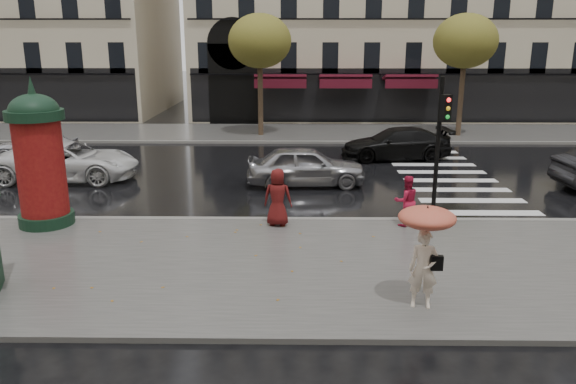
{
  "coord_description": "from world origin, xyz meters",
  "views": [
    {
      "loc": [
        -0.07,
        -13.11,
        5.42
      ],
      "look_at": [
        -0.26,
        1.5,
        1.37
      ],
      "focal_mm": 35.0,
      "sensor_mm": 36.0,
      "label": 1
    }
  ],
  "objects_px": {
    "morris_column": "(39,155)",
    "car_black": "(396,144)",
    "car_white": "(67,161)",
    "man_burgundy": "(278,197)",
    "car_silver": "(306,166)",
    "car_far_silver": "(37,144)",
    "traffic_light": "(440,137)",
    "woman_red": "(406,201)",
    "woman_umbrella": "(426,240)"
  },
  "relations": [
    {
      "from": "car_silver",
      "to": "car_black",
      "type": "bearing_deg",
      "value": -44.49
    },
    {
      "from": "car_white",
      "to": "car_far_silver",
      "type": "distance_m",
      "value": 5.14
    },
    {
      "from": "woman_umbrella",
      "to": "car_black",
      "type": "relative_size",
      "value": 0.44
    },
    {
      "from": "morris_column",
      "to": "man_burgundy",
      "type": "bearing_deg",
      "value": 0.0
    },
    {
      "from": "woman_umbrella",
      "to": "car_black",
      "type": "xyz_separation_m",
      "value": [
        2.0,
        14.84,
        -0.83
      ]
    },
    {
      "from": "car_white",
      "to": "car_black",
      "type": "relative_size",
      "value": 1.1
    },
    {
      "from": "woman_umbrella",
      "to": "woman_red",
      "type": "relative_size",
      "value": 1.46
    },
    {
      "from": "woman_umbrella",
      "to": "traffic_light",
      "type": "relative_size",
      "value": 0.51
    },
    {
      "from": "woman_umbrella",
      "to": "woman_red",
      "type": "bearing_deg",
      "value": 83.02
    },
    {
      "from": "traffic_light",
      "to": "man_burgundy",
      "type": "bearing_deg",
      "value": -176.98
    },
    {
      "from": "woman_umbrella",
      "to": "woman_red",
      "type": "distance_m",
      "value": 5.16
    },
    {
      "from": "woman_red",
      "to": "car_far_silver",
      "type": "relative_size",
      "value": 0.41
    },
    {
      "from": "morris_column",
      "to": "car_black",
      "type": "bearing_deg",
      "value": 39.47
    },
    {
      "from": "woman_umbrella",
      "to": "car_silver",
      "type": "relative_size",
      "value": 0.49
    },
    {
      "from": "man_burgundy",
      "to": "car_far_silver",
      "type": "xyz_separation_m",
      "value": [
        -11.44,
        9.84,
        -0.34
      ]
    },
    {
      "from": "car_white",
      "to": "woman_umbrella",
      "type": "bearing_deg",
      "value": -133.96
    },
    {
      "from": "woman_red",
      "to": "traffic_light",
      "type": "bearing_deg",
      "value": -176.11
    },
    {
      "from": "car_white",
      "to": "car_black",
      "type": "bearing_deg",
      "value": -74.01
    },
    {
      "from": "woman_umbrella",
      "to": "man_burgundy",
      "type": "height_order",
      "value": "woman_umbrella"
    },
    {
      "from": "car_white",
      "to": "car_far_silver",
      "type": "relative_size",
      "value": 1.48
    },
    {
      "from": "traffic_light",
      "to": "morris_column",
      "type": "bearing_deg",
      "value": -178.78
    },
    {
      "from": "car_black",
      "to": "car_far_silver",
      "type": "bearing_deg",
      "value": -96.55
    },
    {
      "from": "woman_umbrella",
      "to": "car_white",
      "type": "distance_m",
      "value": 15.77
    },
    {
      "from": "car_silver",
      "to": "traffic_light",
      "type": "bearing_deg",
      "value": -145.36
    },
    {
      "from": "woman_umbrella",
      "to": "traffic_light",
      "type": "xyz_separation_m",
      "value": [
        1.52,
        5.32,
        1.14
      ]
    },
    {
      "from": "car_silver",
      "to": "woman_red",
      "type": "bearing_deg",
      "value": -154.0
    },
    {
      "from": "man_burgundy",
      "to": "morris_column",
      "type": "height_order",
      "value": "morris_column"
    },
    {
      "from": "woman_red",
      "to": "car_far_silver",
      "type": "distance_m",
      "value": 18.07
    },
    {
      "from": "morris_column",
      "to": "car_black",
      "type": "relative_size",
      "value": 0.87
    },
    {
      "from": "man_burgundy",
      "to": "morris_column",
      "type": "relative_size",
      "value": 0.39
    },
    {
      "from": "woman_umbrella",
      "to": "car_silver",
      "type": "bearing_deg",
      "value": 102.2
    },
    {
      "from": "morris_column",
      "to": "car_white",
      "type": "height_order",
      "value": "morris_column"
    },
    {
      "from": "woman_umbrella",
      "to": "car_white",
      "type": "height_order",
      "value": "woman_umbrella"
    },
    {
      "from": "woman_red",
      "to": "man_burgundy",
      "type": "bearing_deg",
      "value": -11.2
    },
    {
      "from": "car_far_silver",
      "to": "car_silver",
      "type": "bearing_deg",
      "value": 67.65
    },
    {
      "from": "woman_red",
      "to": "car_silver",
      "type": "distance_m",
      "value": 5.72
    },
    {
      "from": "traffic_light",
      "to": "car_far_silver",
      "type": "relative_size",
      "value": 1.16
    },
    {
      "from": "morris_column",
      "to": "car_silver",
      "type": "height_order",
      "value": "morris_column"
    },
    {
      "from": "morris_column",
      "to": "car_black",
      "type": "height_order",
      "value": "morris_column"
    },
    {
      "from": "woman_red",
      "to": "morris_column",
      "type": "height_order",
      "value": "morris_column"
    },
    {
      "from": "traffic_light",
      "to": "car_white",
      "type": "xyz_separation_m",
      "value": [
        -13.0,
        5.47,
        -1.94
      ]
    },
    {
      "from": "woman_red",
      "to": "man_burgundy",
      "type": "distance_m",
      "value": 3.71
    },
    {
      "from": "car_silver",
      "to": "car_far_silver",
      "type": "xyz_separation_m",
      "value": [
        -12.35,
        4.86,
        -0.13
      ]
    },
    {
      "from": "traffic_light",
      "to": "car_black",
      "type": "height_order",
      "value": "traffic_light"
    },
    {
      "from": "car_silver",
      "to": "car_white",
      "type": "relative_size",
      "value": 0.81
    },
    {
      "from": "car_far_silver",
      "to": "car_white",
      "type": "bearing_deg",
      "value": 35.54
    },
    {
      "from": "traffic_light",
      "to": "car_far_silver",
      "type": "distance_m",
      "value": 18.81
    },
    {
      "from": "man_burgundy",
      "to": "car_black",
      "type": "distance_m",
      "value": 11.01
    },
    {
      "from": "car_black",
      "to": "morris_column",
      "type": "bearing_deg",
      "value": -56.79
    },
    {
      "from": "morris_column",
      "to": "car_black",
      "type": "xyz_separation_m",
      "value": [
        11.85,
        9.76,
        -1.45
      ]
    }
  ]
}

